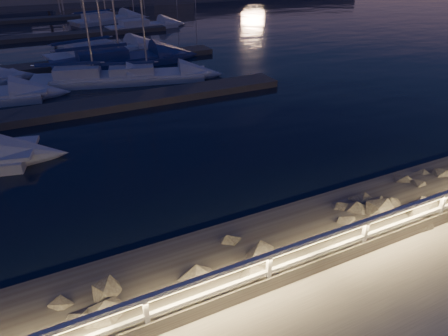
{
  "coord_description": "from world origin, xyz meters",
  "views": [
    {
      "loc": [
        -3.1,
        -5.93,
        7.29
      ],
      "look_at": [
        1.78,
        4.0,
        1.15
      ],
      "focal_mm": 32.0,
      "sensor_mm": 36.0,
      "label": 1
    }
  ],
  "objects_px": {
    "sailboat_h": "(116,59)",
    "sailboat_g": "(101,51)",
    "sailboat_d": "(144,75)",
    "sailboat_l": "(141,25)",
    "sailboat_f": "(91,77)",
    "sailboat_k": "(105,19)",
    "guard_rail": "(229,277)"
  },
  "relations": [
    {
      "from": "sailboat_h",
      "to": "sailboat_g",
      "type": "bearing_deg",
      "value": 98.0
    },
    {
      "from": "sailboat_d",
      "to": "sailboat_l",
      "type": "distance_m",
      "value": 19.58
    },
    {
      "from": "sailboat_f",
      "to": "sailboat_l",
      "type": "relative_size",
      "value": 0.98
    },
    {
      "from": "sailboat_g",
      "to": "sailboat_l",
      "type": "distance_m",
      "value": 12.59
    },
    {
      "from": "sailboat_k",
      "to": "sailboat_d",
      "type": "bearing_deg",
      "value": -113.63
    },
    {
      "from": "sailboat_f",
      "to": "sailboat_k",
      "type": "height_order",
      "value": "sailboat_k"
    },
    {
      "from": "guard_rail",
      "to": "sailboat_h",
      "type": "distance_m",
      "value": 25.17
    },
    {
      "from": "sailboat_f",
      "to": "sailboat_k",
      "type": "bearing_deg",
      "value": 91.39
    },
    {
      "from": "sailboat_g",
      "to": "sailboat_k",
      "type": "xyz_separation_m",
      "value": [
        3.68,
        16.85,
        -0.02
      ]
    },
    {
      "from": "sailboat_d",
      "to": "sailboat_l",
      "type": "height_order",
      "value": "sailboat_l"
    },
    {
      "from": "guard_rail",
      "to": "sailboat_f",
      "type": "bearing_deg",
      "value": 88.69
    },
    {
      "from": "sailboat_g",
      "to": "sailboat_k",
      "type": "relative_size",
      "value": 1.06
    },
    {
      "from": "sailboat_k",
      "to": "guard_rail",
      "type": "bearing_deg",
      "value": -115.96
    },
    {
      "from": "sailboat_g",
      "to": "sailboat_h",
      "type": "relative_size",
      "value": 0.93
    },
    {
      "from": "guard_rail",
      "to": "sailboat_d",
      "type": "xyz_separation_m",
      "value": [
        3.81,
        20.14,
        -0.97
      ]
    },
    {
      "from": "sailboat_k",
      "to": "sailboat_l",
      "type": "relative_size",
      "value": 1.09
    },
    {
      "from": "sailboat_d",
      "to": "sailboat_g",
      "type": "xyz_separation_m",
      "value": [
        -1.27,
        8.05,
        0.06
      ]
    },
    {
      "from": "sailboat_l",
      "to": "sailboat_d",
      "type": "bearing_deg",
      "value": -112.86
    },
    {
      "from": "sailboat_f",
      "to": "sailboat_l",
      "type": "distance_m",
      "value": 19.97
    },
    {
      "from": "guard_rail",
      "to": "sailboat_f",
      "type": "relative_size",
      "value": 3.33
    },
    {
      "from": "guard_rail",
      "to": "sailboat_g",
      "type": "relative_size",
      "value": 2.83
    },
    {
      "from": "sailboat_f",
      "to": "sailboat_g",
      "type": "bearing_deg",
      "value": 88.93
    },
    {
      "from": "sailboat_h",
      "to": "sailboat_d",
      "type": "bearing_deg",
      "value": -81.3
    },
    {
      "from": "sailboat_d",
      "to": "sailboat_g",
      "type": "bearing_deg",
      "value": 113.53
    },
    {
      "from": "guard_rail",
      "to": "sailboat_k",
      "type": "xyz_separation_m",
      "value": [
        6.22,
        45.04,
        -0.93
      ]
    },
    {
      "from": "guard_rail",
      "to": "sailboat_l",
      "type": "xyz_separation_m",
      "value": [
        8.95,
        39.03,
        -0.97
      ]
    },
    {
      "from": "sailboat_d",
      "to": "sailboat_f",
      "type": "bearing_deg",
      "value": -179.03
    },
    {
      "from": "sailboat_h",
      "to": "sailboat_l",
      "type": "xyz_separation_m",
      "value": [
        5.93,
        14.06,
        -0.06
      ]
    },
    {
      "from": "guard_rail",
      "to": "sailboat_h",
      "type": "bearing_deg",
      "value": 83.1
    },
    {
      "from": "sailboat_d",
      "to": "sailboat_l",
      "type": "bearing_deg",
      "value": 89.35
    },
    {
      "from": "sailboat_g",
      "to": "sailboat_l",
      "type": "relative_size",
      "value": 1.16
    },
    {
      "from": "sailboat_k",
      "to": "sailboat_l",
      "type": "xyz_separation_m",
      "value": [
        2.72,
        -6.01,
        -0.04
      ]
    }
  ]
}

